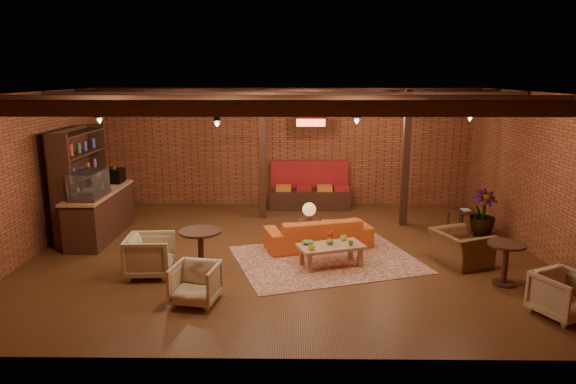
{
  "coord_description": "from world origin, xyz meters",
  "views": [
    {
      "loc": [
        0.19,
        -9.89,
        3.53
      ],
      "look_at": [
        0.06,
        0.2,
        1.22
      ],
      "focal_mm": 32.0,
      "sensor_mm": 36.0,
      "label": 1
    }
  ],
  "objects_px": {
    "side_table_book": "(461,212)",
    "armchair_right": "(461,242)",
    "armchair_a": "(150,253)",
    "armchair_b": "(195,281)",
    "side_table_lamp": "(309,213)",
    "coffee_table": "(330,247)",
    "armchair_far": "(563,293)",
    "sofa": "(318,233)",
    "round_table_left": "(201,244)",
    "plant_tall": "(487,167)",
    "round_table_right": "(506,257)"
  },
  "relations": [
    {
      "from": "armchair_a",
      "to": "armchair_far",
      "type": "xyz_separation_m",
      "value": [
        6.58,
        -1.54,
        -0.04
      ]
    },
    {
      "from": "armchair_b",
      "to": "plant_tall",
      "type": "distance_m",
      "value": 6.89
    },
    {
      "from": "round_table_right",
      "to": "armchair_b",
      "type": "bearing_deg",
      "value": -171.37
    },
    {
      "from": "armchair_b",
      "to": "side_table_book",
      "type": "xyz_separation_m",
      "value": [
        5.32,
        3.64,
        0.16
      ]
    },
    {
      "from": "side_table_lamp",
      "to": "armchair_a",
      "type": "distance_m",
      "value": 3.41
    },
    {
      "from": "side_table_lamp",
      "to": "armchair_far",
      "type": "distance_m",
      "value": 4.97
    },
    {
      "from": "armchair_a",
      "to": "armchair_right",
      "type": "height_order",
      "value": "armchair_right"
    },
    {
      "from": "side_table_lamp",
      "to": "side_table_book",
      "type": "height_order",
      "value": "side_table_lamp"
    },
    {
      "from": "armchair_a",
      "to": "plant_tall",
      "type": "distance_m",
      "value": 7.3
    },
    {
      "from": "armchair_far",
      "to": "plant_tall",
      "type": "relative_size",
      "value": 0.24
    },
    {
      "from": "side_table_lamp",
      "to": "plant_tall",
      "type": "distance_m",
      "value": 4.05
    },
    {
      "from": "armchair_a",
      "to": "armchair_far",
      "type": "height_order",
      "value": "armchair_a"
    },
    {
      "from": "sofa",
      "to": "plant_tall",
      "type": "xyz_separation_m",
      "value": [
        3.71,
        0.87,
        1.23
      ]
    },
    {
      "from": "coffee_table",
      "to": "armchair_far",
      "type": "distance_m",
      "value": 3.89
    },
    {
      "from": "coffee_table",
      "to": "armchair_right",
      "type": "xyz_separation_m",
      "value": [
        2.51,
        0.17,
        0.06
      ]
    },
    {
      "from": "round_table_left",
      "to": "armchair_far",
      "type": "height_order",
      "value": "round_table_left"
    },
    {
      "from": "plant_tall",
      "to": "armchair_a",
      "type": "bearing_deg",
      "value": -160.24
    },
    {
      "from": "side_table_lamp",
      "to": "coffee_table",
      "type": "bearing_deg",
      "value": -74.47
    },
    {
      "from": "armchair_a",
      "to": "armchair_b",
      "type": "xyz_separation_m",
      "value": [
        1.02,
        -1.13,
        -0.06
      ]
    },
    {
      "from": "armchair_right",
      "to": "side_table_book",
      "type": "distance_m",
      "value": 1.95
    },
    {
      "from": "side_table_book",
      "to": "armchair_right",
      "type": "bearing_deg",
      "value": -107.4
    },
    {
      "from": "sofa",
      "to": "round_table_right",
      "type": "height_order",
      "value": "round_table_right"
    },
    {
      "from": "round_table_left",
      "to": "armchair_b",
      "type": "bearing_deg",
      "value": -83.82
    },
    {
      "from": "armchair_far",
      "to": "plant_tall",
      "type": "height_order",
      "value": "plant_tall"
    },
    {
      "from": "round_table_right",
      "to": "side_table_book",
      "type": "bearing_deg",
      "value": 87.0
    },
    {
      "from": "sofa",
      "to": "side_table_lamp",
      "type": "relative_size",
      "value": 2.39
    },
    {
      "from": "armchair_b",
      "to": "armchair_right",
      "type": "height_order",
      "value": "armchair_right"
    },
    {
      "from": "armchair_right",
      "to": "side_table_lamp",
      "type": "bearing_deg",
      "value": 47.34
    },
    {
      "from": "sofa",
      "to": "round_table_right",
      "type": "bearing_deg",
      "value": 132.36
    },
    {
      "from": "sofa",
      "to": "round_table_left",
      "type": "xyz_separation_m",
      "value": [
        -2.19,
        -1.42,
        0.22
      ]
    },
    {
      "from": "side_table_book",
      "to": "armchair_b",
      "type": "bearing_deg",
      "value": -145.61
    },
    {
      "from": "sofa",
      "to": "plant_tall",
      "type": "bearing_deg",
      "value": 177.12
    },
    {
      "from": "coffee_table",
      "to": "armchair_a",
      "type": "bearing_deg",
      "value": -171.58
    },
    {
      "from": "armchair_a",
      "to": "armchair_b",
      "type": "height_order",
      "value": "armchair_a"
    },
    {
      "from": "side_table_lamp",
      "to": "armchair_b",
      "type": "xyz_separation_m",
      "value": [
        -1.87,
        -2.9,
        -0.34
      ]
    },
    {
      "from": "sofa",
      "to": "coffee_table",
      "type": "height_order",
      "value": "coffee_table"
    },
    {
      "from": "round_table_left",
      "to": "armchair_far",
      "type": "xyz_separation_m",
      "value": [
        5.69,
        -1.69,
        -0.17
      ]
    },
    {
      "from": "armchair_far",
      "to": "armchair_b",
      "type": "bearing_deg",
      "value": 149.36
    },
    {
      "from": "round_table_left",
      "to": "armchair_b",
      "type": "relative_size",
      "value": 1.13
    },
    {
      "from": "armchair_far",
      "to": "sofa",
      "type": "bearing_deg",
      "value": 111.92
    },
    {
      "from": "sofa",
      "to": "armchair_a",
      "type": "distance_m",
      "value": 3.46
    },
    {
      "from": "round_table_left",
      "to": "armchair_right",
      "type": "bearing_deg",
      "value": 5.81
    },
    {
      "from": "coffee_table",
      "to": "armchair_a",
      "type": "distance_m",
      "value": 3.29
    },
    {
      "from": "side_table_book",
      "to": "side_table_lamp",
      "type": "bearing_deg",
      "value": -167.96
    },
    {
      "from": "armchair_b",
      "to": "armchair_right",
      "type": "distance_m",
      "value": 5.06
    },
    {
      "from": "side_table_lamp",
      "to": "armchair_far",
      "type": "xyz_separation_m",
      "value": [
        3.68,
        -3.31,
        -0.32
      ]
    },
    {
      "from": "armchair_right",
      "to": "side_table_book",
      "type": "xyz_separation_m",
      "value": [
        0.58,
        1.86,
        0.09
      ]
    },
    {
      "from": "side_table_book",
      "to": "coffee_table",
      "type": "bearing_deg",
      "value": -146.7
    },
    {
      "from": "coffee_table",
      "to": "armchair_a",
      "type": "xyz_separation_m",
      "value": [
        -3.25,
        -0.48,
        0.04
      ]
    },
    {
      "from": "coffee_table",
      "to": "plant_tall",
      "type": "xyz_separation_m",
      "value": [
        3.54,
        1.96,
        1.18
      ]
    }
  ]
}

